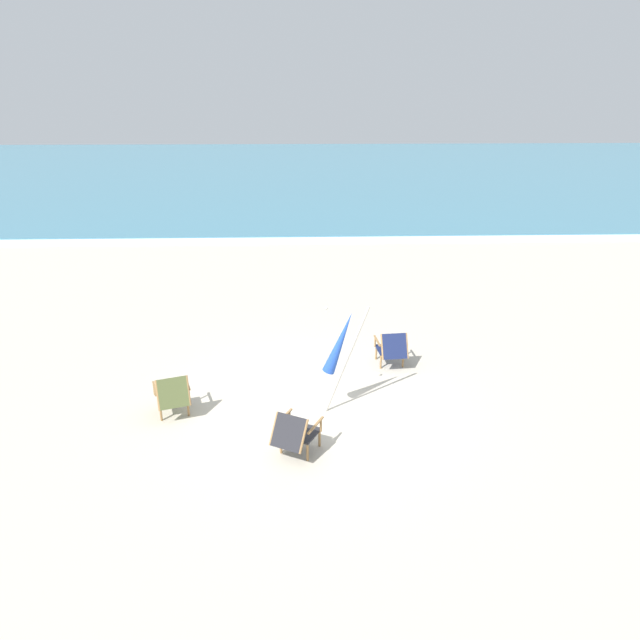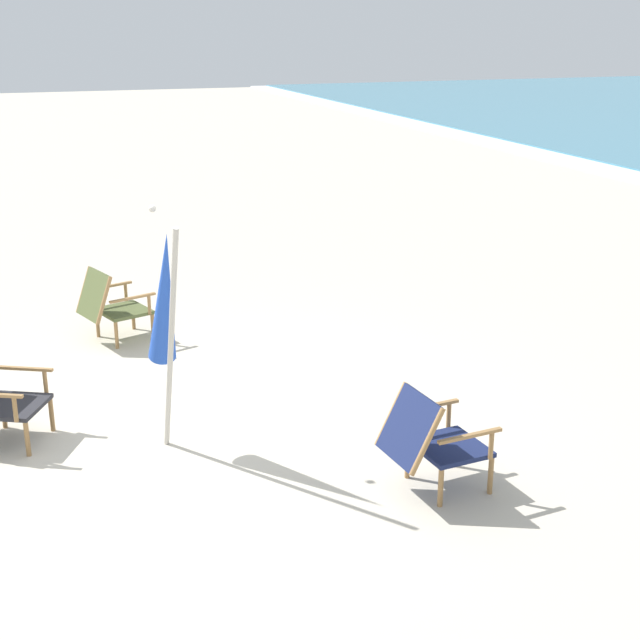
{
  "view_description": "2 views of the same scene",
  "coord_description": "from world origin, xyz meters",
  "px_view_note": "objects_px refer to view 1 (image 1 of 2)",
  "views": [
    {
      "loc": [
        -0.18,
        -9.14,
        5.35
      ],
      "look_at": [
        0.21,
        1.91,
        0.86
      ],
      "focal_mm": 32.0,
      "sensor_mm": 36.0,
      "label": 1
    },
    {
      "loc": [
        6.94,
        -1.35,
        3.32
      ],
      "look_at": [
        -0.36,
        1.27,
        0.71
      ],
      "focal_mm": 50.0,
      "sensor_mm": 36.0,
      "label": 2
    }
  ],
  "objects_px": {
    "beach_chair_far_center": "(173,395)",
    "umbrella_furled_blue": "(340,344)",
    "beach_chair_back_left": "(295,432)",
    "beach_chair_back_right": "(392,348)"
  },
  "relations": [
    {
      "from": "beach_chair_far_center",
      "to": "beach_chair_back_right",
      "type": "distance_m",
      "value": 4.48
    },
    {
      "from": "beach_chair_back_left",
      "to": "beach_chair_far_center",
      "type": "relative_size",
      "value": 1.14
    },
    {
      "from": "beach_chair_back_right",
      "to": "umbrella_furled_blue",
      "type": "distance_m",
      "value": 2.25
    },
    {
      "from": "beach_chair_far_center",
      "to": "umbrella_furled_blue",
      "type": "relative_size",
      "value": 0.42
    },
    {
      "from": "beach_chair_back_left",
      "to": "umbrella_furled_blue",
      "type": "xyz_separation_m",
      "value": [
        0.78,
        1.34,
        0.89
      ]
    },
    {
      "from": "beach_chair_back_right",
      "to": "umbrella_furled_blue",
      "type": "relative_size",
      "value": 0.39
    },
    {
      "from": "beach_chair_back_left",
      "to": "beach_chair_far_center",
      "type": "xyz_separation_m",
      "value": [
        -2.13,
        1.23,
        0.01
      ]
    },
    {
      "from": "beach_chair_far_center",
      "to": "umbrella_furled_blue",
      "type": "xyz_separation_m",
      "value": [
        2.91,
        0.11,
        0.88
      ]
    },
    {
      "from": "beach_chair_far_center",
      "to": "umbrella_furled_blue",
      "type": "height_order",
      "value": "umbrella_furled_blue"
    },
    {
      "from": "beach_chair_back_left",
      "to": "umbrella_furled_blue",
      "type": "distance_m",
      "value": 1.78
    }
  ]
}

